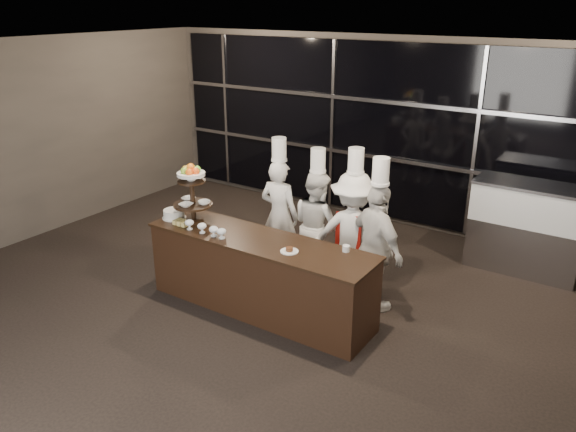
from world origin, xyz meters
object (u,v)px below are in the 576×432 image
Objects in this scene: buffet_counter at (260,274)px; chef_a at (279,213)px; display_case at (527,223)px; chef_d at (376,247)px; layer_cake at (174,214)px; chef_c at (353,233)px; display_stand at (192,189)px; chef_b at (317,224)px.

chef_a reaches higher than buffet_counter.
display_case is 0.79× the size of chef_a.
layer_cake is at bearing -161.28° from chef_d.
display_case is at bearing 47.30° from chef_c.
chef_d is at bearing -120.87° from display_case.
chef_d is at bearing 18.72° from layer_cake.
chef_b is (1.09, 1.15, -0.59)m from display_stand.
chef_b is at bearing 40.98° from layer_cake.
chef_b is 0.94× the size of chef_d.
buffet_counter is 3.71m from display_case.
chef_c is 1.00× the size of chef_d.
display_stand is 0.51× the size of display_case.
chef_c reaches higher than display_stand.
buffet_counter is 1.54× the size of chef_a.
chef_d reaches higher than display_case.
display_stand is 2.04m from chef_c.
chef_c reaches higher than buffet_counter.
chef_d is (1.57, -0.31, 0.01)m from chef_a.
chef_c reaches higher than display_case.
chef_d reaches higher than chef_c.
chef_c is (-1.69, -1.83, 0.11)m from display_case.
display_stand is 2.48× the size of layer_cake.
chef_a is (0.55, 1.08, -0.54)m from display_stand.
layer_cake is 2.55m from chef_d.
layer_cake is 0.16× the size of chef_c.
chef_a is at bearing 112.75° from buffet_counter.
chef_c is (0.59, -0.12, 0.05)m from chef_b.
chef_b is at bearing 159.55° from chef_d.
buffet_counter is 1.61× the size of chef_b.
chef_c is at bearing 149.33° from chef_d.
layer_cake is at bearing -139.02° from chef_b.
display_case is 0.77× the size of chef_c.
chef_d is at bearing -20.45° from chef_b.
chef_c is at bearing -2.58° from chef_a.
chef_d is (1.12, 0.77, 0.34)m from buffet_counter.
buffet_counter is 1.19m from chef_b.
buffet_counter is at bearing -94.56° from chef_b.
display_case is (3.65, 2.90, -0.29)m from layer_cake.
chef_a is 0.55m from chef_b.
layer_cake is 0.16× the size of chef_a.
chef_a is (0.84, 1.13, -0.17)m from layer_cake.
chef_d is at bearing -11.21° from chef_a.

